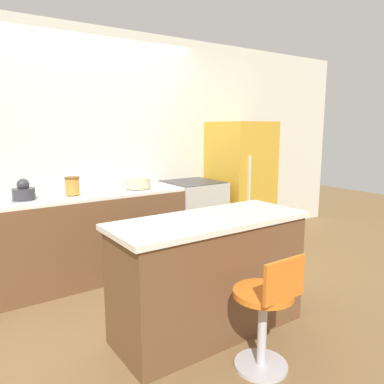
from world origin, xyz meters
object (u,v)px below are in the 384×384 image
stool_chair (266,314)px  kettle (24,192)px  mixing_bowl (138,183)px  oven_range (193,218)px  refrigerator (240,184)px

stool_chair → kettle: size_ratio=4.01×
mixing_bowl → kettle: bearing=180.0°
oven_range → refrigerator: (0.73, -0.03, 0.36)m
refrigerator → mixing_bowl: 1.49m
oven_range → mixing_bowl: 0.91m
kettle → mixing_bowl: size_ratio=0.72×
stool_chair → mixing_bowl: size_ratio=2.89×
oven_range → kettle: bearing=-178.6°
oven_range → refrigerator: size_ratio=0.56×
refrigerator → kettle: (-2.63, -0.01, 0.17)m
stool_chair → kettle: kettle is taller
stool_chair → kettle: (-1.00, 2.06, 0.59)m
mixing_bowl → stool_chair: bearing=-94.1°
refrigerator → mixing_bowl: (-1.48, -0.01, 0.15)m
kettle → mixing_bowl: bearing=0.0°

